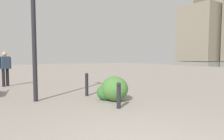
# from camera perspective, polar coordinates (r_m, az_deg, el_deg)

# --- Properties ---
(building_highrise) EXTENTS (12.70, 13.15, 21.87)m
(building_highrise) POSITION_cam_1_polar(r_m,az_deg,el_deg) (76.45, 25.72, 9.97)
(building_highrise) COLOR gray
(building_highrise) RESTS_ON ground
(lamppost) EXTENTS (0.98, 0.28, 4.47)m
(lamppost) POSITION_cam_1_polar(r_m,az_deg,el_deg) (6.71, -22.89, 16.45)
(lamppost) COLOR #232328
(lamppost) RESTS_ON ground
(pedestrian) EXTENTS (0.39, 0.57, 1.71)m
(pedestrian) POSITION_cam_1_polar(r_m,az_deg,el_deg) (10.59, -29.83, 0.99)
(pedestrian) COLOR black
(pedestrian) RESTS_ON ground
(bollard_near) EXTENTS (0.13, 0.13, 0.75)m
(bollard_near) POSITION_cam_1_polar(r_m,az_deg,el_deg) (5.31, 2.06, -7.53)
(bollard_near) COLOR #232328
(bollard_near) RESTS_ON ground
(bollard_mid) EXTENTS (0.13, 0.13, 0.86)m
(bollard_mid) POSITION_cam_1_polar(r_m,az_deg,el_deg) (7.03, -7.72, -4.22)
(bollard_mid) COLOR #232328
(bollard_mid) RESTS_ON ground
(shrub_low) EXTENTS (0.95, 0.86, 0.81)m
(shrub_low) POSITION_cam_1_polar(r_m,az_deg,el_deg) (6.21, 0.80, -5.69)
(shrub_low) COLOR #477F38
(shrub_low) RESTS_ON ground
(shrub_round) EXTENTS (0.60, 0.54, 0.51)m
(shrub_round) POSITION_cam_1_polar(r_m,az_deg,el_deg) (6.37, -2.17, -6.81)
(shrub_round) COLOR #387533
(shrub_round) RESTS_ON ground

